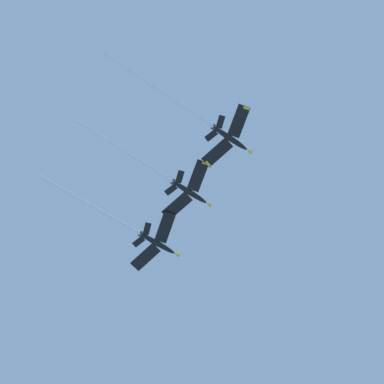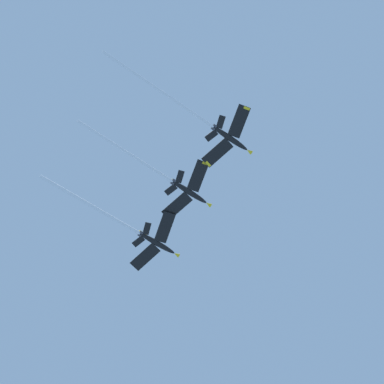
{
  "view_description": "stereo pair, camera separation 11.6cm",
  "coord_description": "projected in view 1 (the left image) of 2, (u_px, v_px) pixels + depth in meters",
  "views": [
    {
      "loc": [
        -10.22,
        -25.67,
        1.51
      ],
      "look_at": [
        -6.47,
        3.37,
        160.57
      ],
      "focal_mm": 53.11,
      "sensor_mm": 36.0,
      "label": 1
    },
    {
      "loc": [
        -10.33,
        -25.66,
        1.51
      ],
      "look_at": [
        -6.47,
        3.37,
        160.57
      ],
      "focal_mm": 53.11,
      "sensor_mm": 36.0,
      "label": 2
    }
  ],
  "objects": [
    {
      "name": "jet_centre",
      "position": [
        170.0,
        180.0,
        160.39
      ],
      "size": [
        39.79,
        25.98,
        9.34
      ],
      "color": "black"
    },
    {
      "name": "jet_inner_right",
      "position": [
        207.0,
        123.0,
        156.34
      ],
      "size": [
        43.96,
        27.92,
        10.17
      ],
      "color": "black"
    },
    {
      "name": "jet_inner_left",
      "position": [
        132.0,
        229.0,
        162.12
      ],
      "size": [
        41.17,
        25.91,
        8.85
      ],
      "color": "black"
    }
  ]
}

